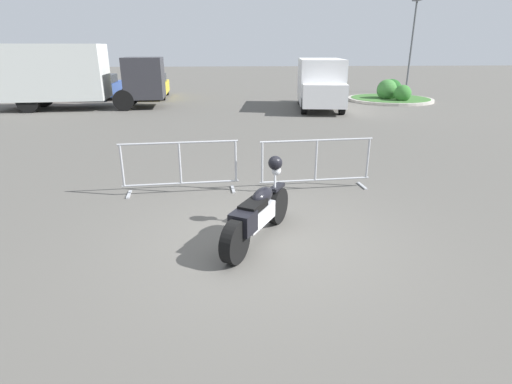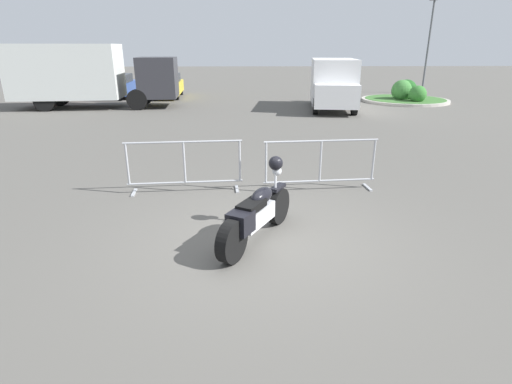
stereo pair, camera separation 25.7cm
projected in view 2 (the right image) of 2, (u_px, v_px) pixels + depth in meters
name	position (u px, v px, depth m)	size (l,w,h in m)	color
ground_plane	(262.00, 239.00, 6.25)	(120.00, 120.00, 0.00)	#54514C
motorcycle	(257.00, 213.00, 6.07)	(1.20, 1.92, 1.19)	black
crowd_barrier_near	(185.00, 166.00, 8.13)	(2.36, 0.60, 1.07)	#9EA0A5
crowd_barrier_far	(320.00, 164.00, 8.22)	(2.36, 0.60, 1.07)	#9EA0A5
box_truck	(86.00, 74.00, 19.23)	(7.83, 2.74, 2.98)	silver
delivery_van	(333.00, 83.00, 19.07)	(2.62, 5.22, 2.31)	white
parked_car_maroon	(69.00, 85.00, 23.73)	(1.98, 4.40, 1.46)	maroon
parked_car_blue	(118.00, 86.00, 23.71)	(1.82, 4.04, 1.34)	#284799
parked_car_yellow	(167.00, 85.00, 23.69)	(1.86, 4.12, 1.37)	yellow
pedestrian	(330.00, 85.00, 21.60)	(0.44, 0.44, 1.69)	#262838
planter_island	(406.00, 95.00, 21.84)	(4.65, 4.65, 1.18)	#ADA89E
street_lamp	(430.00, 32.00, 24.75)	(0.36, 0.70, 5.68)	#595B60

